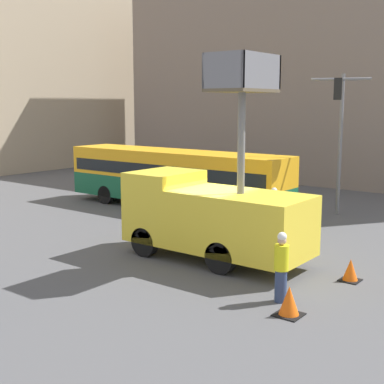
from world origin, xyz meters
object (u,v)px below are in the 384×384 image
object	(u,v)px
utility_truck	(213,213)
traffic_cone_mid_road	(289,302)
road_worker_near_truck	(281,267)
road_worker_directing	(274,210)
traffic_cone_far_side	(350,271)
city_bus	(175,175)
traffic_light_pole	(340,123)

from	to	relation	value
utility_truck	traffic_cone_mid_road	size ratio (longest dim) A/B	8.88
road_worker_near_truck	road_worker_directing	world-z (taller)	road_worker_near_truck
road_worker_directing	traffic_cone_mid_road	bearing A→B (deg)	158.70
road_worker_near_truck	traffic_cone_far_side	distance (m)	2.96
city_bus	traffic_light_pole	world-z (taller)	traffic_light_pole
traffic_light_pole	city_bus	bearing A→B (deg)	112.69
city_bus	road_worker_directing	size ratio (longest dim) A/B	6.54
utility_truck	road_worker_directing	bearing A→B (deg)	3.05
traffic_light_pole	traffic_cone_far_side	bearing A→B (deg)	-154.59
traffic_light_pole	utility_truck	bearing A→B (deg)	176.41
utility_truck	road_worker_directing	distance (m)	4.64
road_worker_near_truck	road_worker_directing	distance (m)	7.71
utility_truck	city_bus	xyz separation A→B (m)	(5.99, 6.58, 0.12)
city_bus	road_worker_directing	xyz separation A→B (m)	(-1.41, -6.34, -0.78)
traffic_light_pole	traffic_cone_far_side	size ratio (longest dim) A/B	9.82
road_worker_near_truck	traffic_cone_mid_road	size ratio (longest dim) A/B	2.51
city_bus	road_worker_near_truck	bearing A→B (deg)	152.46
city_bus	traffic_cone_far_side	world-z (taller)	city_bus
traffic_cone_far_side	traffic_cone_mid_road	bearing A→B (deg)	176.55
city_bus	road_worker_near_truck	size ratio (longest dim) A/B	6.46
road_worker_near_truck	traffic_cone_mid_road	xyz separation A→B (m)	(-0.70, -0.61, -0.60)
traffic_light_pole	road_worker_near_truck	xyz separation A→B (m)	(-11.04, -3.11, -3.38)
traffic_cone_mid_road	traffic_light_pole	bearing A→B (deg)	17.57
road_worker_near_truck	traffic_light_pole	bearing A→B (deg)	63.88
utility_truck	road_worker_near_truck	world-z (taller)	utility_truck
traffic_light_pole	traffic_cone_far_side	distance (m)	10.00
road_worker_directing	traffic_cone_mid_road	size ratio (longest dim) A/B	2.48
traffic_cone_far_side	road_worker_near_truck	bearing A→B (deg)	163.47
city_bus	road_worker_near_truck	world-z (taller)	city_bus
utility_truck	traffic_light_pole	world-z (taller)	utility_truck
road_worker_directing	city_bus	bearing A→B (deg)	24.54
traffic_light_pole	traffic_cone_mid_road	distance (m)	12.94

